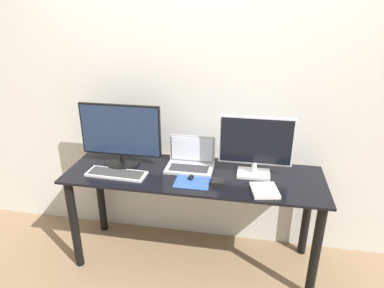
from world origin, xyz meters
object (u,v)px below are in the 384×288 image
Objects in this scene: monitor_right at (256,145)px; keyboard at (116,174)px; monitor_left at (121,136)px; power_brick at (218,182)px; laptop at (191,160)px; book at (265,190)px; mouse at (192,177)px.

monitor_right is 1.01m from keyboard.
monitor_left reaches higher than power_brick.
laptop is 0.32m from power_brick.
laptop reaches higher than book.
mouse reaches higher than power_brick.
laptop is at bearing 4.69° from monitor_left.
power_brick is (0.73, -0.00, 0.01)m from keyboard.
keyboard is at bearing -169.56° from monitor_right.
monitor_left reaches higher than laptop.
keyboard is at bearing -84.21° from monitor_left.
monitor_right reaches higher than laptop.
monitor_left reaches higher than keyboard.
book is at bearing -71.53° from monitor_right.
monitor_left reaches higher than mouse.
monitor_left is 0.62m from mouse.
monitor_left is at bearing -175.31° from laptop.
monitor_left is 1.10m from book.
monitor_right is at bearing 108.47° from book.
monitor_left is 0.55m from laptop.
mouse is (0.04, -0.19, -0.04)m from laptop.
monitor_left is 0.98m from monitor_right.
keyboard is at bearing 179.75° from power_brick.
monitor_right is (0.98, 0.00, -0.00)m from monitor_left.
monitor_right reaches higher than keyboard.
monitor_right is at bearing 19.82° from mouse.
mouse is 0.50m from book.
keyboard is 7.48× the size of mouse.
laptop is at bearing 23.82° from keyboard.
monitor_left is 7.12× the size of power_brick.
monitor_left is 2.72× the size of book.
book is (0.08, -0.23, -0.22)m from monitor_right.
monitor_right is 0.49m from mouse.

